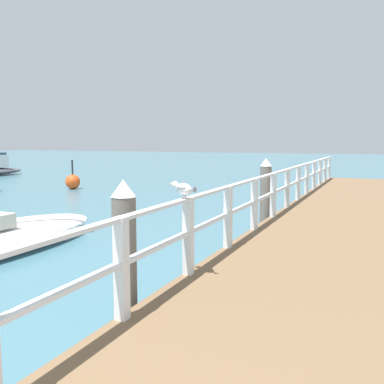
{
  "coord_description": "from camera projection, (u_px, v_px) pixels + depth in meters",
  "views": [
    {
      "loc": [
        0.98,
        0.51,
        2.31
      ],
      "look_at": [
        -3.04,
        9.49,
        1.13
      ],
      "focal_mm": 40.06,
      "sensor_mm": 36.0,
      "label": 1
    }
  ],
  "objects": [
    {
      "name": "pier_deck",
      "position": [
        335.0,
        227.0,
        10.25
      ],
      "size": [
        2.83,
        22.23,
        0.53
      ],
      "primitive_type": "cube",
      "color": "brown",
      "rests_on": "ground_plane"
    },
    {
      "name": "dock_piling_far",
      "position": [
        265.0,
        195.0,
        10.85
      ],
      "size": [
        0.29,
        0.29,
        1.87
      ],
      "color": "#6B6056",
      "rests_on": "ground_plane"
    },
    {
      "name": "dock_piling_near",
      "position": [
        125.0,
        259.0,
        4.98
      ],
      "size": [
        0.29,
        0.29,
        1.87
      ],
      "color": "#6B6056",
      "rests_on": "ground_plane"
    },
    {
      "name": "seagull_foreground",
      "position": [
        183.0,
        188.0,
        5.47
      ],
      "size": [
        0.45,
        0.25,
        0.21
      ],
      "rotation": [
        0.0,
        0.0,
        1.15
      ],
      "color": "white",
      "rests_on": "pier_railing"
    },
    {
      "name": "pier_railing",
      "position": [
        281.0,
        186.0,
        10.69
      ],
      "size": [
        0.12,
        20.75,
        1.04
      ],
      "color": "white",
      "rests_on": "pier_deck"
    },
    {
      "name": "channel_buoy",
      "position": [
        73.0,
        182.0,
        20.56
      ],
      "size": [
        0.7,
        0.7,
        1.4
      ],
      "color": "#E54C19",
      "rests_on": "ground_plane"
    }
  ]
}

